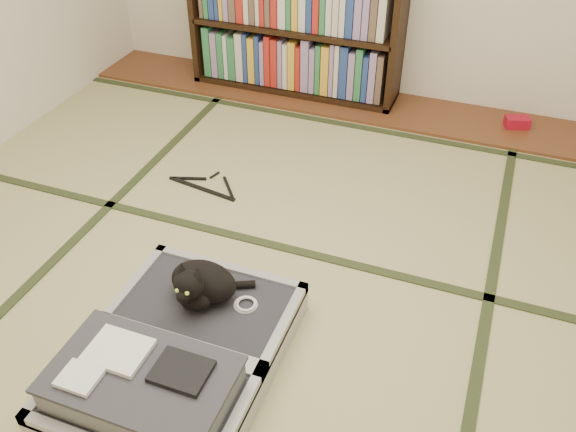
% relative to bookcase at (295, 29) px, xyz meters
% --- Properties ---
extents(floor, '(4.50, 4.50, 0.00)m').
position_rel_bookcase_xyz_m(floor, '(0.54, -2.07, -0.45)').
color(floor, tan).
rests_on(floor, ground).
extents(wood_strip, '(4.00, 0.50, 0.02)m').
position_rel_bookcase_xyz_m(wood_strip, '(0.54, -0.07, -0.44)').
color(wood_strip, brown).
rests_on(wood_strip, ground).
extents(red_item, '(0.17, 0.13, 0.07)m').
position_rel_bookcase_xyz_m(red_item, '(1.54, -0.04, -0.40)').
color(red_item, '#A90D23').
rests_on(red_item, wood_strip).
extents(tatami_borders, '(4.00, 4.50, 0.01)m').
position_rel_bookcase_xyz_m(tatami_borders, '(0.54, -1.57, -0.45)').
color(tatami_borders, '#2D381E').
rests_on(tatami_borders, ground).
extents(bookcase, '(1.45, 0.33, 0.93)m').
position_rel_bookcase_xyz_m(bookcase, '(0.00, 0.00, 0.00)').
color(bookcase, black).
rests_on(bookcase, wood_strip).
extents(suitcase, '(0.73, 0.97, 0.29)m').
position_rel_bookcase_xyz_m(suitcase, '(0.43, -2.55, -0.35)').
color(suitcase, '#A8A8AC').
rests_on(suitcase, floor).
extents(cat, '(0.32, 0.33, 0.26)m').
position_rel_bookcase_xyz_m(cat, '(0.41, -2.25, -0.21)').
color(cat, black).
rests_on(cat, suitcase).
extents(cable_coil, '(0.10, 0.10, 0.02)m').
position_rel_bookcase_xyz_m(cable_coil, '(0.59, -2.22, -0.30)').
color(cable_coil, white).
rests_on(cable_coil, suitcase).
extents(hanger, '(0.44, 0.23, 0.01)m').
position_rel_bookcase_xyz_m(hanger, '(-0.05, -1.33, -0.44)').
color(hanger, black).
rests_on(hanger, floor).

